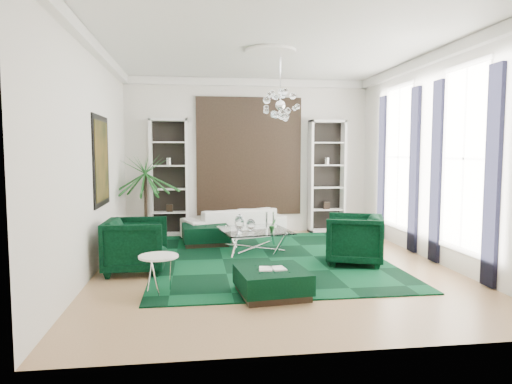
{
  "coord_description": "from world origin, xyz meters",
  "views": [
    {
      "loc": [
        -1.34,
        -7.78,
        2.0
      ],
      "look_at": [
        -0.23,
        0.5,
        1.27
      ],
      "focal_mm": 32.0,
      "sensor_mm": 36.0,
      "label": 1
    }
  ],
  "objects": [
    {
      "name": "floor",
      "position": [
        0.0,
        0.0,
        -0.01
      ],
      "size": [
        6.0,
        7.0,
        0.02
      ],
      "primitive_type": "cube",
      "color": "tan",
      "rests_on": "ground"
    },
    {
      "name": "ceiling",
      "position": [
        0.0,
        0.0,
        3.81
      ],
      "size": [
        6.0,
        7.0,
        0.02
      ],
      "primitive_type": "cube",
      "color": "white",
      "rests_on": "ground"
    },
    {
      "name": "wall_back",
      "position": [
        0.0,
        3.51,
        1.9
      ],
      "size": [
        6.0,
        0.02,
        3.8
      ],
      "primitive_type": "cube",
      "color": "silver",
      "rests_on": "ground"
    },
    {
      "name": "wall_front",
      "position": [
        0.0,
        -3.51,
        1.9
      ],
      "size": [
        6.0,
        0.02,
        3.8
      ],
      "primitive_type": "cube",
      "color": "silver",
      "rests_on": "ground"
    },
    {
      "name": "wall_left",
      "position": [
        -3.01,
        0.0,
        1.9
      ],
      "size": [
        0.02,
        7.0,
        3.8
      ],
      "primitive_type": "cube",
      "color": "silver",
      "rests_on": "ground"
    },
    {
      "name": "wall_right",
      "position": [
        3.01,
        0.0,
        1.9
      ],
      "size": [
        0.02,
        7.0,
        3.8
      ],
      "primitive_type": "cube",
      "color": "silver",
      "rests_on": "ground"
    },
    {
      "name": "crown_molding",
      "position": [
        0.0,
        0.0,
        3.7
      ],
      "size": [
        6.0,
        7.0,
        0.18
      ],
      "primitive_type": null,
      "color": "white",
      "rests_on": "ceiling"
    },
    {
      "name": "ceiling_medallion",
      "position": [
        0.0,
        0.3,
        3.77
      ],
      "size": [
        0.9,
        0.9,
        0.05
      ],
      "primitive_type": "cylinder",
      "color": "white",
      "rests_on": "ceiling"
    },
    {
      "name": "tapestry",
      "position": [
        0.0,
        3.46,
        1.9
      ],
      "size": [
        2.5,
        0.06,
        2.8
      ],
      "primitive_type": "cube",
      "color": "black",
      "rests_on": "wall_back"
    },
    {
      "name": "shelving_left",
      "position": [
        -1.95,
        3.31,
        1.4
      ],
      "size": [
        0.9,
        0.38,
        2.8
      ],
      "primitive_type": null,
      "color": "white",
      "rests_on": "floor"
    },
    {
      "name": "shelving_right",
      "position": [
        1.95,
        3.31,
        1.4
      ],
      "size": [
        0.9,
        0.38,
        2.8
      ],
      "primitive_type": null,
      "color": "white",
      "rests_on": "floor"
    },
    {
      "name": "painting",
      "position": [
        -2.97,
        0.6,
        1.85
      ],
      "size": [
        0.04,
        1.3,
        1.6
      ],
      "primitive_type": "cube",
      "color": "black",
      "rests_on": "wall_left"
    },
    {
      "name": "window_near",
      "position": [
        2.99,
        -0.9,
        1.9
      ],
      "size": [
        0.03,
        1.1,
        2.9
      ],
      "primitive_type": "cube",
      "color": "white",
      "rests_on": "wall_right"
    },
    {
      "name": "curtain_near_a",
      "position": [
        2.96,
        -1.68,
        1.65
      ],
      "size": [
        0.07,
        0.3,
        3.25
      ],
      "primitive_type": "cube",
      "color": "black",
      "rests_on": "floor"
    },
    {
      "name": "curtain_near_b",
      "position": [
        2.96,
        -0.12,
        1.65
      ],
      "size": [
        0.07,
        0.3,
        3.25
      ],
      "primitive_type": "cube",
      "color": "black",
      "rests_on": "floor"
    },
    {
      "name": "window_far",
      "position": [
        2.99,
        1.5,
        1.9
      ],
      "size": [
        0.03,
        1.1,
        2.9
      ],
      "primitive_type": "cube",
      "color": "white",
      "rests_on": "wall_right"
    },
    {
      "name": "curtain_far_a",
      "position": [
        2.96,
        0.72,
        1.65
      ],
      "size": [
        0.07,
        0.3,
        3.25
      ],
      "primitive_type": "cube",
      "color": "black",
      "rests_on": "floor"
    },
    {
      "name": "curtain_far_b",
      "position": [
        2.96,
        2.28,
        1.65
      ],
      "size": [
        0.07,
        0.3,
        3.25
      ],
      "primitive_type": "cube",
      "color": "black",
      "rests_on": "floor"
    },
    {
      "name": "rug",
      "position": [
        0.03,
        0.57,
        0.01
      ],
      "size": [
        4.2,
        5.0,
        0.02
      ],
      "primitive_type": "cube",
      "color": "black",
      "rests_on": "floor"
    },
    {
      "name": "sofa",
      "position": [
        -0.43,
        2.88,
        0.35
      ],
      "size": [
        2.54,
        1.67,
        0.69
      ],
      "primitive_type": "imported",
      "rotation": [
        0.0,
        0.0,
        3.49
      ],
      "color": "white",
      "rests_on": "floor"
    },
    {
      "name": "armchair_left",
      "position": [
        -2.33,
        -0.08,
        0.45
      ],
      "size": [
        1.02,
        0.99,
        0.91
      ],
      "primitive_type": "imported",
      "rotation": [
        0.0,
        0.0,
        1.55
      ],
      "color": "black",
      "rests_on": "floor"
    },
    {
      "name": "armchair_right",
      "position": [
        1.48,
        -0.01,
        0.45
      ],
      "size": [
        1.26,
        1.24,
        0.9
      ],
      "primitive_type": "imported",
      "rotation": [
        0.0,
        0.0,
        -1.92
      ],
      "color": "black",
      "rests_on": "floor"
    },
    {
      "name": "coffee_table",
      "position": [
        -0.16,
        1.23,
        0.22
      ],
      "size": [
        1.5,
        1.5,
        0.45
      ],
      "primitive_type": null,
      "rotation": [
        0.0,
        0.0,
        0.16
      ],
      "color": "white",
      "rests_on": "floor"
    },
    {
      "name": "ottoman_side",
      "position": [
        -1.12,
        2.07,
        0.21
      ],
      "size": [
        1.04,
        1.04,
        0.43
      ],
      "primitive_type": "cube",
      "rotation": [
        0.0,
        0.0,
        0.08
      ],
      "color": "black",
      "rests_on": "floor"
    },
    {
      "name": "ottoman_front",
      "position": [
        -0.29,
        -1.62,
        0.19
      ],
      "size": [
        1.04,
        1.04,
        0.37
      ],
      "primitive_type": "cube",
      "rotation": [
        0.0,
        0.0,
        0.12
      ],
      "color": "black",
      "rests_on": "floor"
    },
    {
      "name": "book",
      "position": [
        -0.29,
        -1.62,
        0.39
      ],
      "size": [
        0.38,
        0.25,
        0.03
      ],
      "primitive_type": "cube",
      "color": "white",
      "rests_on": "ottoman_front"
    },
    {
      "name": "side_table",
      "position": [
        -1.86,
        -1.32,
        0.27
      ],
      "size": [
        0.71,
        0.71,
        0.54
      ],
      "primitive_type": "cylinder",
      "rotation": [
        0.0,
        0.0,
        0.32
      ],
      "color": "white",
      "rests_on": "floor"
    },
    {
      "name": "palm",
      "position": [
        -2.44,
        2.64,
        1.25
      ],
      "size": [
        1.91,
        1.91,
        2.5
      ],
      "primitive_type": null,
      "rotation": [
        0.0,
        0.0,
        0.25
      ],
      "color": "#19591E",
      "rests_on": "floor"
    },
    {
      "name": "chandelier",
      "position": [
        0.22,
        0.5,
        2.85
      ],
      "size": [
        0.98,
        0.98,
        0.67
      ],
      "primitive_type": null,
      "rotation": [
        0.0,
        0.0,
        -0.41
      ],
      "color": "white",
      "rests_on": "ceiling"
    },
    {
      "name": "table_plant",
      "position": [
        0.17,
        0.96,
        0.57
      ],
      "size": [
        0.16,
        0.15,
        0.24
      ],
      "primitive_type": "imported",
      "rotation": [
        0.0,
        0.0,
        0.32
      ],
      "color": "#19591E",
      "rests_on": "coffee_table"
    }
  ]
}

